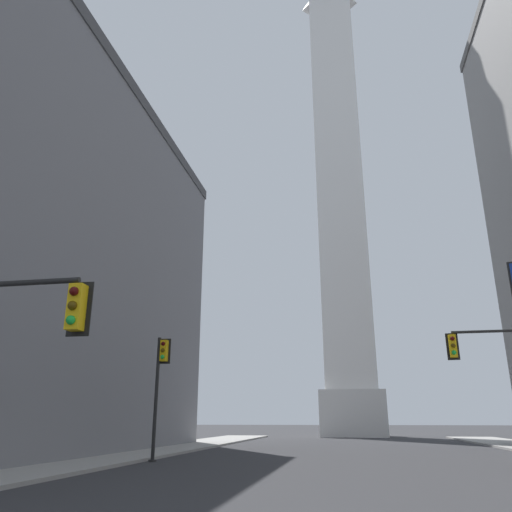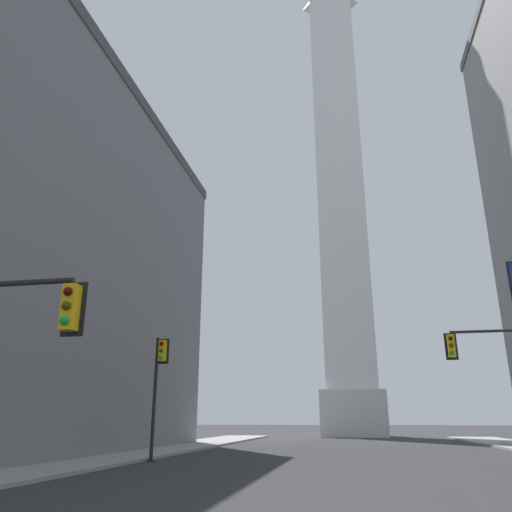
{
  "view_description": "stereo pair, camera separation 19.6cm",
  "coord_description": "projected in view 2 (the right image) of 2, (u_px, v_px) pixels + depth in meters",
  "views": [
    {
      "loc": [
        0.07,
        -2.91,
        1.99
      ],
      "look_at": [
        -8.52,
        43.08,
        17.36
      ],
      "focal_mm": 35.0,
      "sensor_mm": 36.0,
      "label": 1
    },
    {
      "loc": [
        0.27,
        -2.87,
        1.99
      ],
      "look_at": [
        -8.52,
        43.08,
        17.36
      ],
      "focal_mm": 35.0,
      "sensor_mm": 36.0,
      "label": 2
    }
  ],
  "objects": [
    {
      "name": "obelisk",
      "position": [
        340.0,
        177.0,
        71.74
      ],
      "size": [
        7.88,
        7.88,
        73.05
      ],
      "color": "silver",
      "rests_on": "ground_plane"
    },
    {
      "name": "sidewalk_left",
      "position": [
        100.0,
        459.0,
        25.52
      ],
      "size": [
        5.0,
        75.43,
        0.15
      ],
      "primitive_type": "cube",
      "color": "gray",
      "rests_on": "ground_plane"
    },
    {
      "name": "traffic_light_mid_left",
      "position": [
        158.0,
        378.0,
        25.91
      ],
      "size": [
        0.78,
        0.5,
        6.14
      ],
      "color": "black",
      "rests_on": "ground_plane"
    }
  ]
}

